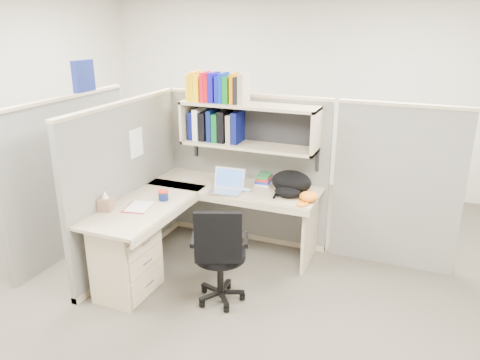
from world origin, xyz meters
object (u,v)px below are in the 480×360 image
at_px(desk, 158,239).
at_px(backpack, 290,184).
at_px(snack_canister, 163,195).
at_px(task_chair, 220,270).
at_px(laptop, 226,181).

relative_size(desk, backpack, 4.43).
xyz_separation_m(snack_canister, task_chair, (0.74, -0.34, -0.45)).
bearing_deg(laptop, backpack, 11.00).
xyz_separation_m(desk, backpack, (1.00, 0.82, 0.41)).
bearing_deg(desk, backpack, 39.19).
bearing_deg(backpack, laptop, -155.56).
bearing_deg(snack_canister, backpack, 28.49).
relative_size(desk, laptop, 5.55).
bearing_deg(snack_canister, task_chair, -24.97).
bearing_deg(laptop, task_chair, -73.93).
height_order(desk, snack_canister, snack_canister).
bearing_deg(task_chair, backpack, 70.47).
relative_size(laptop, backpack, 0.80).
distance_m(snack_canister, task_chair, 0.93).
height_order(snack_canister, task_chair, task_chair).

